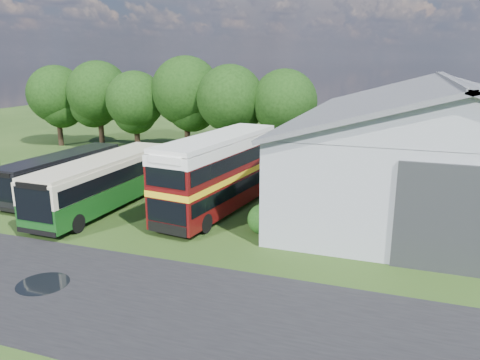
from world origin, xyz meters
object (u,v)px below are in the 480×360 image
at_px(storage_shed, 443,139).
at_px(bus_green_single, 104,182).
at_px(bus_maroon_double, 219,174).
at_px(bus_dark_single, 62,173).

bearing_deg(storage_shed, bus_green_single, -155.45).
distance_m(storage_shed, bus_maroon_double, 15.06).
xyz_separation_m(bus_maroon_double, bus_dark_single, (-11.76, -0.27, -0.89)).
distance_m(storage_shed, bus_dark_single, 26.11).
bearing_deg(bus_green_single, bus_maroon_double, 17.31).
bearing_deg(bus_dark_single, bus_green_single, -17.49).
distance_m(storage_shed, bus_green_single, 22.30).
relative_size(bus_maroon_double, bus_dark_single, 1.11).
distance_m(bus_green_single, bus_maroon_double, 7.37).
distance_m(bus_maroon_double, bus_dark_single, 11.80).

